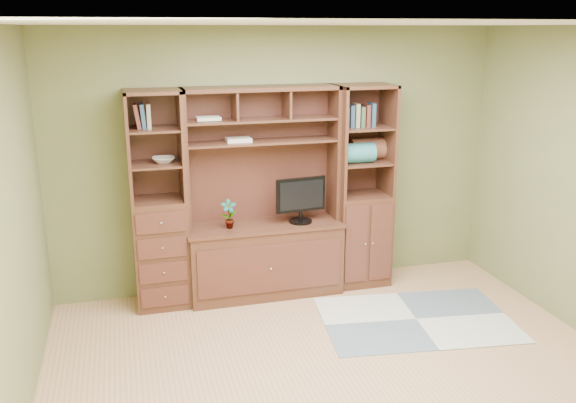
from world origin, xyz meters
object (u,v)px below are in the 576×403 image
object	(u,v)px
left_tower	(158,201)
center_hutch	(264,195)
right_tower	(362,187)
monitor	(301,192)

from	to	relation	value
left_tower	center_hutch	bearing A→B (deg)	-2.29
right_tower	monitor	bearing A→B (deg)	-173.58
left_tower	right_tower	xyz separation A→B (m)	(2.02, 0.00, 0.00)
center_hutch	right_tower	bearing A→B (deg)	2.23
center_hutch	monitor	world-z (taller)	center_hutch
left_tower	monitor	distance (m)	1.36
monitor	center_hutch	bearing A→B (deg)	168.20
center_hutch	monitor	size ratio (longest dim) A/B	3.31
left_tower	monitor	world-z (taller)	left_tower
center_hutch	right_tower	world-z (taller)	same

